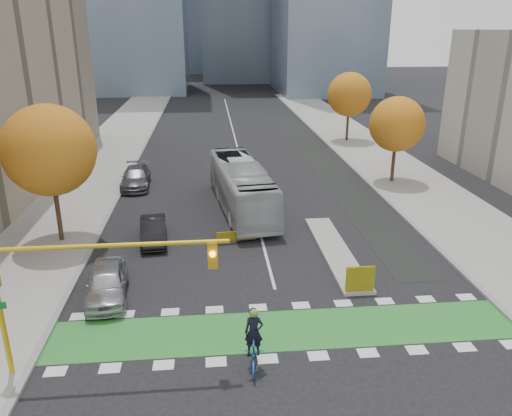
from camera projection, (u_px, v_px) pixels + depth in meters
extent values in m
plane|color=black|center=(291.00, 351.00, 19.83)|extent=(300.00, 300.00, 0.00)
cube|color=gray|center=(70.00, 199.00, 37.33)|extent=(7.00, 120.00, 0.15)
cube|color=gray|center=(418.00, 188.00, 39.73)|extent=(7.00, 120.00, 0.15)
cube|color=gray|center=(118.00, 197.00, 37.65)|extent=(0.30, 120.00, 0.16)
cube|color=gray|center=(376.00, 190.00, 39.42)|extent=(0.30, 120.00, 0.16)
cube|color=#297D2C|center=(286.00, 330.00, 21.24)|extent=(20.00, 3.00, 0.01)
cube|color=silver|center=(235.00, 140.00, 57.28)|extent=(0.15, 70.00, 0.01)
cube|color=black|center=(318.00, 160.00, 48.59)|extent=(2.50, 50.00, 0.01)
cube|color=gray|center=(335.00, 251.00, 28.59)|extent=(1.60, 10.00, 0.16)
cube|color=yellow|center=(360.00, 279.00, 23.85)|extent=(1.40, 0.12, 1.30)
cylinder|color=#332114|center=(56.00, 201.00, 29.11)|extent=(0.28, 0.28, 5.25)
sphere|color=#9D4913|center=(49.00, 150.00, 28.09)|extent=(5.20, 5.20, 5.20)
cylinder|color=#332114|center=(394.00, 156.00, 40.72)|extent=(0.28, 0.28, 4.55)
sphere|color=#9D4913|center=(397.00, 124.00, 39.84)|extent=(4.40, 4.40, 4.40)
cylinder|color=#332114|center=(348.00, 120.00, 55.69)|extent=(0.28, 0.28, 4.90)
sphere|color=#9D4913|center=(349.00, 94.00, 54.74)|extent=(4.80, 4.80, 4.80)
cylinder|color=#BF9914|center=(1.00, 315.00, 17.55)|extent=(0.20, 0.20, 5.20)
cylinder|color=#BF9914|center=(110.00, 246.00, 17.05)|extent=(8.20, 0.16, 0.16)
cube|color=#BF9914|center=(213.00, 255.00, 17.54)|extent=(0.35, 0.28, 1.00)
sphere|color=orange|center=(213.00, 254.00, 17.33)|extent=(0.22, 0.22, 0.22)
imported|color=navy|center=(254.00, 354.00, 18.77)|extent=(0.94, 2.20, 1.13)
imported|color=black|center=(254.00, 332.00, 18.45)|extent=(0.74, 0.52, 1.92)
sphere|color=#597F2D|center=(254.00, 313.00, 18.18)|extent=(0.33, 0.33, 0.33)
imported|color=#AFB4B7|center=(242.00, 186.00, 34.80)|extent=(4.31, 12.46, 3.40)
imported|color=#A1A0A6|center=(107.00, 283.00, 23.54)|extent=(2.32, 4.75, 1.56)
imported|color=black|center=(153.00, 231.00, 29.82)|extent=(1.90, 4.39, 1.41)
imported|color=#535458|center=(136.00, 177.00, 40.16)|extent=(2.45, 5.46, 1.55)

